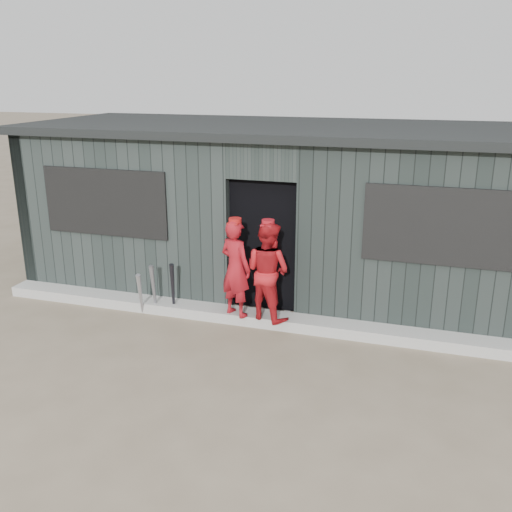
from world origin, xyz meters
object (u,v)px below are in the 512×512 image
(bat_left, at_px, (140,294))
(player_grey_back, at_px, (283,274))
(bat_mid, at_px, (154,289))
(player_red_left, at_px, (236,268))
(player_red_right, at_px, (268,271))
(bat_right, at_px, (173,289))
(dugout, at_px, (287,209))

(bat_left, distance_m, player_grey_back, 2.09)
(bat_mid, distance_m, player_grey_back, 1.90)
(player_red_left, height_order, player_red_right, player_red_right)
(bat_left, bearing_deg, bat_mid, 45.32)
(bat_right, height_order, player_grey_back, player_grey_back)
(bat_mid, height_order, player_grey_back, player_grey_back)
(bat_right, height_order, player_red_right, player_red_right)
(bat_left, distance_m, player_red_left, 1.50)
(bat_mid, xyz_separation_m, player_red_right, (1.72, 0.02, 0.45))
(bat_left, bearing_deg, player_red_right, 5.06)
(bat_right, distance_m, dugout, 2.33)
(player_red_right, distance_m, player_grey_back, 0.75)
(bat_mid, xyz_separation_m, bat_right, (0.29, 0.04, 0.02))
(player_red_right, relative_size, player_grey_back, 1.23)
(player_red_right, xyz_separation_m, dugout, (-0.19, 1.79, 0.45))
(player_red_right, bearing_deg, player_grey_back, -69.65)
(bat_left, distance_m, dugout, 2.74)
(bat_left, bearing_deg, player_grey_back, 24.38)
(bat_left, distance_m, player_red_right, 1.93)
(bat_mid, relative_size, player_grey_back, 0.68)
(player_red_right, bearing_deg, bat_right, 21.98)
(dugout, bearing_deg, bat_left, -130.53)
(player_red_left, bearing_deg, player_grey_back, -99.14)
(player_red_left, relative_size, player_red_right, 1.00)
(bat_mid, xyz_separation_m, player_grey_back, (1.75, 0.71, 0.18))
(bat_right, xyz_separation_m, player_red_right, (1.43, -0.02, 0.43))
(bat_mid, height_order, player_red_right, player_red_right)
(bat_mid, xyz_separation_m, player_red_left, (1.27, -0.01, 0.45))
(bat_left, relative_size, player_grey_back, 0.63)
(bat_mid, relative_size, dugout, 0.09)
(bat_mid, distance_m, dugout, 2.53)
(bat_right, xyz_separation_m, player_grey_back, (1.46, 0.67, 0.16))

